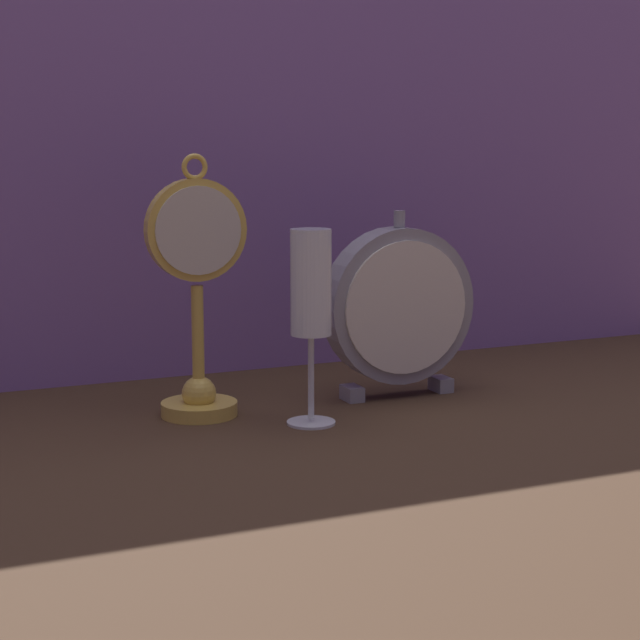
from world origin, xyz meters
name	(u,v)px	position (x,y,z in m)	size (l,w,h in m)	color
ground_plane	(349,426)	(0.00, 0.00, 0.00)	(4.00, 4.00, 0.00)	#422D1E
fabric_backdrop_drape	(245,98)	(0.00, 0.33, 0.37)	(1.46, 0.01, 0.74)	#8460A8
pocket_watch_on_stand	(197,301)	(-0.14, 0.11, 0.13)	(0.12, 0.09, 0.30)	gold
mantel_clock_silver	(399,306)	(0.12, 0.10, 0.11)	(0.19, 0.04, 0.23)	gray
champagne_flute	(311,296)	(-0.04, 0.03, 0.14)	(0.05, 0.05, 0.22)	silver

